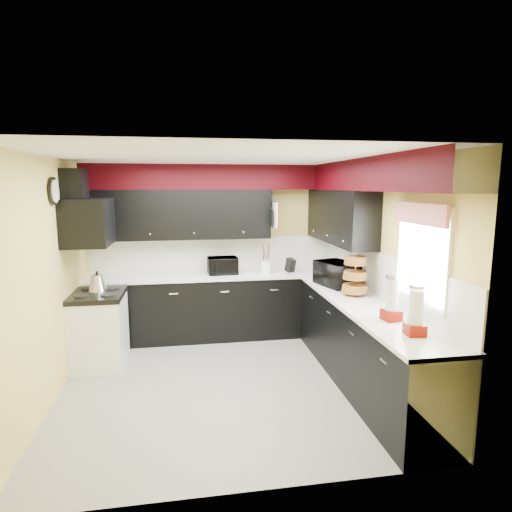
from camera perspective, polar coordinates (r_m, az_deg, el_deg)
The scene contains 35 objects.
ground at distance 5.09m, azimuth -3.94°, elevation -16.36°, with size 3.60×3.60×0.00m, color gray.
wall_back at distance 6.45m, azimuth -5.60°, elevation 0.79°, with size 3.60×0.06×2.50m, color #E0C666.
wall_right at distance 5.16m, azimuth 16.20°, elevation -1.69°, with size 0.06×3.60×2.50m, color #E0C666.
wall_left at distance 4.87m, azimuth -25.75°, elevation -2.92°, with size 0.06×3.60×2.50m, color #E0C666.
ceiling at distance 4.59m, azimuth -4.30°, elevation 13.00°, with size 3.60×3.60×0.06m, color white.
cab_back at distance 6.33m, azimuth -5.30°, elevation -6.79°, with size 3.60×0.60×0.90m, color black.
cab_right at distance 5.00m, azimuth 14.11°, elevation -11.52°, with size 0.60×3.00×0.90m, color black.
counter_back at distance 6.21m, azimuth -5.37°, elevation -2.62°, with size 3.62×0.64×0.04m, color white.
counter_right at distance 4.85m, azimuth 14.33°, elevation -6.32°, with size 0.64×3.02×0.04m, color white.
splash_back at distance 6.45m, azimuth -5.59°, elevation 0.25°, with size 3.60×0.02×0.50m, color white.
splash_right at distance 5.17m, azimuth 16.07°, elevation -2.34°, with size 0.02×3.60×0.50m, color white.
upper_back at distance 6.20m, azimuth -10.21°, elevation 5.46°, with size 2.60×0.35×0.70m, color black.
upper_right at distance 5.85m, azimuth 11.09°, elevation 5.21°, with size 0.35×1.80×0.70m, color black.
soffit_back at distance 6.20m, azimuth -5.65°, elevation 10.42°, with size 3.60×0.36×0.35m, color black.
soffit_right at distance 4.84m, azimuth 15.76°, elevation 10.42°, with size 0.36×3.24×0.35m, color black.
stove at distance 5.71m, azimuth -20.12°, elevation -9.36°, with size 0.60×0.75×0.86m, color white.
cooktop at distance 5.58m, azimuth -20.39°, elevation -4.88°, with size 0.62×0.77×0.06m, color black.
hood at distance 5.45m, azimuth -21.44°, elevation 4.23°, with size 0.50×0.78×0.55m, color black.
hood_duct at distance 5.46m, azimuth -23.05°, elevation 8.56°, with size 0.24×0.40×0.40m, color black.
window at distance 4.33m, azimuth 21.32°, elevation -0.01°, with size 0.03×0.86×0.96m, color white, non-canonical shape.
valance at distance 4.26m, azimuth 21.00°, elevation 5.29°, with size 0.04×0.88×0.20m, color red.
pan_top at distance 6.24m, azimuth 2.04°, elevation 7.46°, with size 0.03×0.22×0.40m, color black, non-canonical shape.
pan_mid at distance 6.13m, azimuth 2.27°, elevation 5.09°, with size 0.03×0.28×0.46m, color black, non-canonical shape.
pan_low at distance 6.39m, azimuth 1.79°, elevation 4.99°, with size 0.03×0.24×0.42m, color black, non-canonical shape.
cut_board at distance 6.01m, azimuth 2.59°, elevation 5.48°, with size 0.03×0.26×0.35m, color white.
baskets at distance 5.11m, azimuth 13.09°, elevation -2.47°, with size 0.27×0.27×0.50m, color brown, non-canonical shape.
clock at distance 5.00m, azimuth -25.36°, elevation 7.83°, with size 0.03×0.30×0.30m, color black, non-canonical shape.
deco_plate at distance 4.75m, azimuth 18.26°, elevation 9.42°, with size 0.03×0.24×0.24m, color white, non-canonical shape.
toaster_oven at distance 6.21m, azimuth -4.46°, elevation -1.29°, with size 0.42×0.35×0.24m, color black.
microwave at distance 5.56m, azimuth 10.76°, elevation -2.35°, with size 0.56×0.38×0.31m, color black.
utensil_crock at distance 6.23m, azimuth 1.37°, elevation -1.50°, with size 0.17×0.17×0.18m, color white.
knife_block at distance 6.34m, azimuth 4.60°, elevation -1.26°, with size 0.09×0.13×0.20m, color black.
kettle at distance 5.65m, azimuth -20.38°, elevation -3.35°, with size 0.22×0.22×0.20m, color #B3B4B8, non-canonical shape.
dispenser_a at distance 4.26m, azimuth 17.68°, elevation -5.43°, with size 0.16×0.16×0.42m, color #5A0601, non-canonical shape.
dispenser_b at distance 3.91m, azimuth 20.54°, elevation -6.89°, with size 0.16×0.16×0.42m, color #5D0002, non-canonical shape.
Camera 1 is at (-0.42, -4.57, 2.21)m, focal length 30.00 mm.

